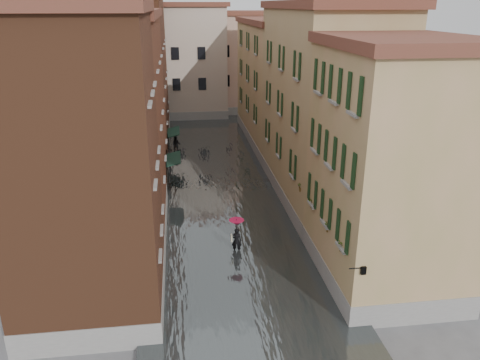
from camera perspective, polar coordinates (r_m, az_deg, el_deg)
ground at (r=25.77m, az=-0.06°, el=-10.33°), size 120.00×120.00×0.00m
floodwater at (r=37.42m, az=-2.66°, el=0.02°), size 10.00×60.00×0.20m
building_left_near at (r=21.42m, az=-18.24°, el=1.17°), size 6.00×8.00×13.00m
building_left_mid at (r=31.96m, az=-14.90°, el=7.28°), size 6.00×14.00×12.50m
building_left_far at (r=46.51m, az=-12.87°, el=12.41°), size 6.00×16.00×14.00m
building_right_near at (r=23.46m, az=17.81°, el=0.94°), size 6.00×8.00×11.50m
building_right_mid at (r=33.14m, az=10.07°, el=8.56°), size 6.00×14.00×13.00m
building_right_far at (r=47.55m, az=4.62°, el=11.49°), size 6.00×16.00×11.50m
building_end_cream at (r=60.29m, az=-7.86°, el=14.02°), size 12.00×9.00×13.00m
building_end_pink at (r=62.96m, az=0.62°, el=14.02°), size 10.00×9.00×12.00m
awning_near at (r=35.01m, az=-8.19°, el=2.47°), size 1.09×3.07×2.80m
awning_far at (r=42.54m, az=-8.16°, el=5.74°), size 1.09×3.21×2.80m
wall_lantern at (r=20.25m, az=14.71°, el=-10.54°), size 0.71×0.22×0.35m
window_planters at (r=25.37m, az=9.08°, el=-2.24°), size 0.59×10.22×0.84m
pedestrian_main at (r=26.35m, az=-0.44°, el=-6.55°), size 0.87×0.87×2.06m
pedestrian_far at (r=44.73m, az=-7.77°, el=4.30°), size 0.86×0.71×1.63m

